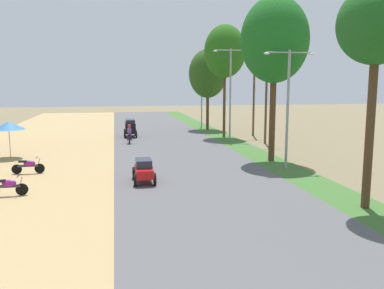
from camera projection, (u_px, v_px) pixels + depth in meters
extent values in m
cylinder|color=black|center=(22.00, 189.00, 18.81)|extent=(0.56, 0.06, 0.56)
cube|color=#333338|center=(7.00, 186.00, 18.67)|extent=(1.12, 0.12, 0.12)
ellipsoid|color=#8C1E8C|center=(9.00, 183.00, 18.66)|extent=(0.64, 0.28, 0.32)
cube|color=black|center=(0.00, 181.00, 18.58)|extent=(0.44, 0.20, 0.10)
cylinder|color=#A5A8AD|center=(20.00, 184.00, 18.76)|extent=(0.26, 0.05, 0.68)
cylinder|color=black|center=(18.00, 176.00, 18.69)|extent=(0.04, 0.54, 0.04)
cylinder|color=black|center=(40.00, 168.00, 23.43)|extent=(0.56, 0.06, 0.56)
cylinder|color=black|center=(17.00, 169.00, 23.20)|extent=(0.56, 0.06, 0.56)
cube|color=#333338|center=(28.00, 166.00, 23.29)|extent=(1.12, 0.12, 0.12)
ellipsoid|color=#8C1E8C|center=(29.00, 163.00, 23.28)|extent=(0.64, 0.28, 0.32)
cube|color=black|center=(23.00, 161.00, 23.20)|extent=(0.44, 0.20, 0.10)
cylinder|color=#A5A8AD|center=(38.00, 164.00, 23.38)|extent=(0.26, 0.05, 0.68)
cylinder|color=black|center=(37.00, 158.00, 23.31)|extent=(0.04, 0.54, 0.04)
cylinder|color=#99999E|center=(10.00, 143.00, 28.17)|extent=(0.05, 0.05, 2.10)
cone|color=#3372BF|center=(9.00, 125.00, 27.99)|extent=(2.20, 2.20, 0.55)
cylinder|color=#4C351E|center=(370.00, 130.00, 16.53)|extent=(0.35, 0.35, 6.54)
ellipsoid|color=#1D5A1D|center=(377.00, 24.00, 15.91)|extent=(3.08, 3.08, 3.13)
cylinder|color=#4C351E|center=(272.00, 113.00, 26.89)|extent=(0.41, 0.41, 6.37)
ellipsoid|color=#1B631E|center=(275.00, 40.00, 26.19)|extent=(4.40, 4.40, 5.51)
cylinder|color=#4C351E|center=(224.00, 102.00, 39.07)|extent=(0.26, 0.26, 6.72)
ellipsoid|color=#256117|center=(225.00, 51.00, 38.37)|extent=(3.91, 3.91, 4.97)
cylinder|color=#4C351E|center=(208.00, 108.00, 45.38)|extent=(0.32, 0.32, 4.70)
ellipsoid|color=#28501A|center=(208.00, 73.00, 44.81)|extent=(4.17, 4.17, 5.33)
cylinder|color=gray|center=(288.00, 110.00, 24.38)|extent=(0.16, 0.16, 7.06)
cylinder|color=gray|center=(278.00, 52.00, 23.75)|extent=(1.40, 0.08, 0.08)
ellipsoid|color=silver|center=(267.00, 53.00, 23.63)|extent=(0.36, 0.20, 0.14)
cylinder|color=gray|center=(301.00, 53.00, 24.01)|extent=(1.40, 0.08, 0.08)
ellipsoid|color=silver|center=(312.00, 54.00, 24.15)|extent=(0.36, 0.20, 0.14)
cylinder|color=gray|center=(230.00, 95.00, 36.36)|extent=(0.16, 0.16, 8.13)
cylinder|color=gray|center=(223.00, 50.00, 35.65)|extent=(1.40, 0.08, 0.08)
ellipsoid|color=silver|center=(215.00, 51.00, 35.53)|extent=(0.36, 0.20, 0.14)
cylinder|color=gray|center=(239.00, 50.00, 35.90)|extent=(1.40, 0.08, 0.08)
ellipsoid|color=silver|center=(246.00, 51.00, 36.04)|extent=(0.36, 0.20, 0.14)
cylinder|color=gray|center=(202.00, 95.00, 48.29)|extent=(0.16, 0.16, 7.52)
cylinder|color=gray|center=(196.00, 64.00, 47.62)|extent=(1.40, 0.08, 0.08)
ellipsoid|color=silver|center=(190.00, 64.00, 47.50)|extent=(0.36, 0.20, 0.14)
cylinder|color=gray|center=(208.00, 64.00, 47.88)|extent=(1.40, 0.08, 0.08)
ellipsoid|color=silver|center=(213.00, 64.00, 48.02)|extent=(0.36, 0.20, 0.14)
cylinder|color=brown|center=(266.00, 88.00, 34.80)|extent=(0.20, 0.20, 9.60)
cube|color=#473323|center=(268.00, 36.00, 34.15)|extent=(1.80, 0.10, 0.10)
cylinder|color=brown|center=(254.00, 86.00, 40.07)|extent=(0.20, 0.20, 9.79)
cube|color=#473323|center=(255.00, 40.00, 39.41)|extent=(1.80, 0.10, 0.10)
cube|color=red|center=(144.00, 171.00, 21.23)|extent=(0.88, 2.25, 0.44)
cube|color=#232B38|center=(143.00, 163.00, 21.27)|extent=(0.81, 1.30, 0.40)
cylinder|color=black|center=(134.00, 173.00, 21.97)|extent=(0.11, 0.64, 0.64)
cylinder|color=black|center=(152.00, 172.00, 22.15)|extent=(0.11, 0.64, 0.64)
cylinder|color=black|center=(135.00, 180.00, 20.39)|extent=(0.11, 0.64, 0.64)
cylinder|color=black|center=(155.00, 179.00, 20.58)|extent=(0.11, 0.64, 0.64)
cube|color=black|center=(130.00, 128.00, 39.15)|extent=(0.95, 2.40, 0.95)
cube|color=#232B38|center=(130.00, 121.00, 39.15)|extent=(0.87, 2.00, 0.35)
cylinder|color=black|center=(124.00, 132.00, 39.97)|extent=(0.12, 0.68, 0.68)
cylinder|color=black|center=(135.00, 132.00, 40.17)|extent=(0.12, 0.68, 0.68)
cylinder|color=black|center=(125.00, 134.00, 38.29)|extent=(0.12, 0.68, 0.68)
cylinder|color=black|center=(136.00, 134.00, 38.49)|extent=(0.12, 0.68, 0.68)
cylinder|color=black|center=(129.00, 139.00, 35.59)|extent=(0.06, 0.56, 0.56)
cylinder|color=black|center=(130.00, 141.00, 34.39)|extent=(0.06, 0.56, 0.56)
cube|color=#333338|center=(129.00, 138.00, 34.96)|extent=(0.12, 1.12, 0.12)
ellipsoid|color=#8C1E8C|center=(129.00, 136.00, 35.02)|extent=(0.28, 0.64, 0.32)
cube|color=black|center=(130.00, 135.00, 34.65)|extent=(0.20, 0.44, 0.10)
cylinder|color=#A5A8AD|center=(129.00, 136.00, 35.49)|extent=(0.05, 0.26, 0.68)
cylinder|color=black|center=(129.00, 132.00, 35.38)|extent=(0.54, 0.04, 0.04)
ellipsoid|color=#724C8C|center=(129.00, 130.00, 34.67)|extent=(0.36, 0.28, 0.64)
sphere|color=red|center=(129.00, 126.00, 34.65)|extent=(0.28, 0.28, 0.28)
cylinder|color=#2D2D38|center=(128.00, 138.00, 34.84)|extent=(0.12, 0.12, 0.48)
cylinder|color=#2D2D38|center=(131.00, 138.00, 34.89)|extent=(0.12, 0.12, 0.48)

